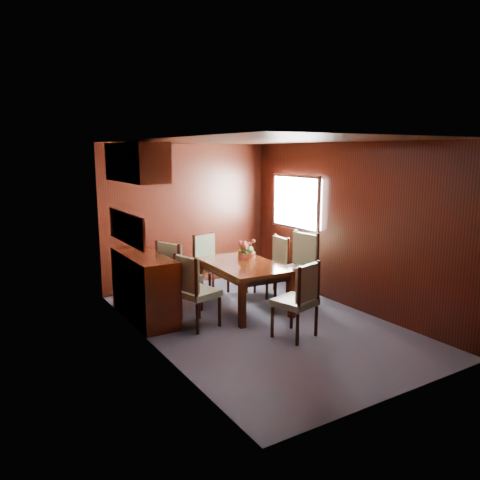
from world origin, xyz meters
TOP-DOWN VIEW (x-y plane):
  - ground at (0.00, 0.00)m, footprint 4.50×4.50m
  - room_shell at (-0.10, 0.33)m, footprint 3.06×4.52m
  - sideboard at (-1.25, 1.00)m, footprint 0.48×1.40m
  - dining_table at (0.12, 0.64)m, footprint 0.97×1.49m
  - chair_left_near at (-0.84, 0.32)m, footprint 0.55×0.57m
  - chair_left_far at (-0.79, 0.97)m, footprint 0.62×0.63m
  - chair_right_near at (1.00, 0.44)m, footprint 0.56×0.58m
  - chair_right_far at (0.93, 0.98)m, footprint 0.46×0.48m
  - chair_head at (0.12, -0.67)m, footprint 0.56×0.55m
  - chair_foot at (0.08, 1.66)m, footprint 0.54×0.52m
  - flower_centerpiece at (0.37, 0.94)m, footprint 0.28×0.28m

SIDE VIEW (x-z plane):
  - ground at x=0.00m, z-range 0.00..0.00m
  - sideboard at x=-1.25m, z-range 0.00..0.90m
  - chair_right_far at x=0.93m, z-range 0.05..1.00m
  - chair_foot at x=0.08m, z-range 0.05..1.01m
  - chair_head at x=0.12m, z-range 0.05..1.02m
  - chair_left_near at x=-0.84m, z-range 0.05..1.04m
  - dining_table at x=0.12m, z-range 0.24..0.92m
  - chair_left_far at x=-0.79m, z-range 0.06..1.11m
  - chair_right_near at x=1.00m, z-range 0.06..1.13m
  - flower_centerpiece at x=0.37m, z-range 0.67..0.96m
  - room_shell at x=-0.10m, z-range 0.43..2.84m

